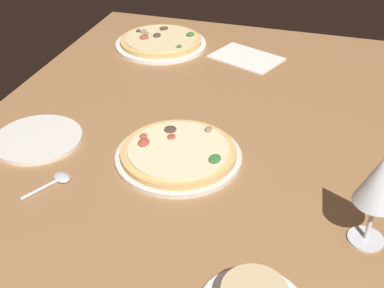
{
  "coord_description": "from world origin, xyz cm",
  "views": [
    {
      "loc": [
        85.44,
        22.74,
        66.12
      ],
      "look_at": [
        1.73,
        -2.42,
        7.0
      ],
      "focal_mm": 47.51,
      "sensor_mm": 36.0,
      "label": 1
    }
  ],
  "objects_px": {
    "pizza_side": "(161,42)",
    "spoon": "(56,180)",
    "side_plate": "(38,139)",
    "wine_glass_far": "(381,181)",
    "paper_menu": "(246,58)",
    "pizza_main": "(178,154)"
  },
  "relations": [
    {
      "from": "wine_glass_far",
      "to": "side_plate",
      "type": "relative_size",
      "value": 0.93
    },
    {
      "from": "pizza_side",
      "to": "spoon",
      "type": "height_order",
      "value": "pizza_side"
    },
    {
      "from": "wine_glass_far",
      "to": "paper_menu",
      "type": "height_order",
      "value": "wine_glass_far"
    },
    {
      "from": "pizza_side",
      "to": "side_plate",
      "type": "xyz_separation_m",
      "value": [
        0.57,
        -0.08,
        -0.01
      ]
    },
    {
      "from": "side_plate",
      "to": "paper_menu",
      "type": "relative_size",
      "value": 1.01
    },
    {
      "from": "pizza_main",
      "to": "wine_glass_far",
      "type": "height_order",
      "value": "wine_glass_far"
    },
    {
      "from": "side_plate",
      "to": "pizza_side",
      "type": "bearing_deg",
      "value": 171.69
    },
    {
      "from": "wine_glass_far",
      "to": "spoon",
      "type": "bearing_deg",
      "value": -88.9
    },
    {
      "from": "wine_glass_far",
      "to": "paper_menu",
      "type": "bearing_deg",
      "value": -152.69
    },
    {
      "from": "pizza_main",
      "to": "wine_glass_far",
      "type": "xyz_separation_m",
      "value": [
        0.13,
        0.38,
        0.11
      ]
    },
    {
      "from": "paper_menu",
      "to": "pizza_side",
      "type": "bearing_deg",
      "value": -70.73
    },
    {
      "from": "pizza_side",
      "to": "paper_menu",
      "type": "relative_size",
      "value": 1.44
    },
    {
      "from": "pizza_main",
      "to": "side_plate",
      "type": "distance_m",
      "value": 0.32
    },
    {
      "from": "wine_glass_far",
      "to": "paper_menu",
      "type": "relative_size",
      "value": 0.93
    },
    {
      "from": "pizza_side",
      "to": "spoon",
      "type": "xyz_separation_m",
      "value": [
        0.69,
        0.03,
        -0.01
      ]
    },
    {
      "from": "pizza_main",
      "to": "wine_glass_far",
      "type": "bearing_deg",
      "value": 70.47
    },
    {
      "from": "pizza_main",
      "to": "pizza_side",
      "type": "xyz_separation_m",
      "value": [
        -0.55,
        -0.23,
        -0.0
      ]
    },
    {
      "from": "paper_menu",
      "to": "spoon",
      "type": "height_order",
      "value": "spoon"
    },
    {
      "from": "side_plate",
      "to": "pizza_main",
      "type": "bearing_deg",
      "value": 94.46
    },
    {
      "from": "side_plate",
      "to": "spoon",
      "type": "bearing_deg",
      "value": 43.05
    },
    {
      "from": "pizza_main",
      "to": "pizza_side",
      "type": "distance_m",
      "value": 0.6
    },
    {
      "from": "pizza_side",
      "to": "side_plate",
      "type": "height_order",
      "value": "pizza_side"
    }
  ]
}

